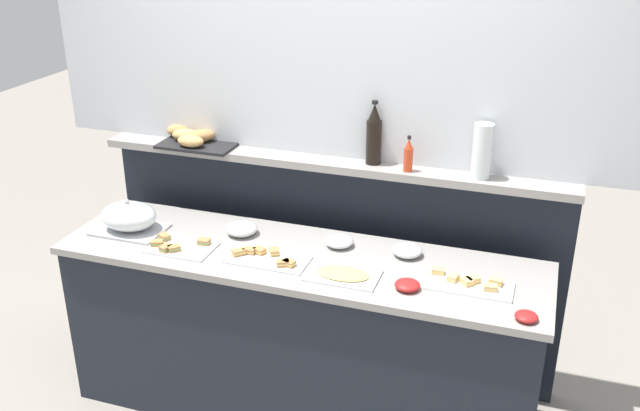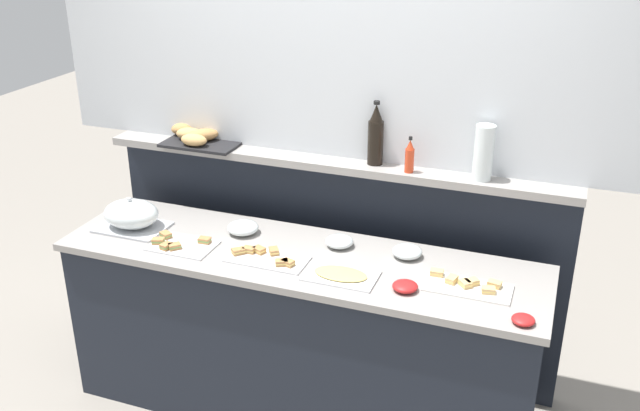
{
  "view_description": "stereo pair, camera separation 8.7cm",
  "coord_description": "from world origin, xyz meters",
  "px_view_note": "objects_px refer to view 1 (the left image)",
  "views": [
    {
      "loc": [
        1.03,
        -2.75,
        2.43
      ],
      "look_at": [
        0.07,
        0.1,
        1.11
      ],
      "focal_mm": 39.86,
      "sensor_mm": 36.0,
      "label": 1
    },
    {
      "loc": [
        1.11,
        -2.72,
        2.43
      ],
      "look_at": [
        0.07,
        0.1,
        1.11
      ],
      "focal_mm": 39.86,
      "sensor_mm": 36.0,
      "label": 2
    }
  ],
  "objects_px": {
    "glass_bowl_small": "(339,242)",
    "bread_basket": "(192,138)",
    "serving_cloche": "(129,217)",
    "hot_sauce_bottle": "(408,156)",
    "cold_cuts_platter": "(343,274)",
    "condiment_bowl_dark": "(407,285)",
    "glass_bowl_large": "(407,251)",
    "sandwich_platter_rear": "(179,246)",
    "sandwich_platter_front": "(267,258)",
    "condiment_bowl_teal": "(526,316)",
    "wine_bottle_dark": "(374,136)",
    "water_carafe": "(482,151)",
    "glass_bowl_medium": "(242,229)",
    "sandwich_platter_side": "(470,284)"
  },
  "relations": [
    {
      "from": "glass_bowl_small",
      "to": "bread_basket",
      "type": "distance_m",
      "value": 0.99
    },
    {
      "from": "serving_cloche",
      "to": "hot_sauce_bottle",
      "type": "xyz_separation_m",
      "value": [
        1.3,
        0.41,
        0.33
      ]
    },
    {
      "from": "serving_cloche",
      "to": "hot_sauce_bottle",
      "type": "bearing_deg",
      "value": 17.46
    },
    {
      "from": "cold_cuts_platter",
      "to": "condiment_bowl_dark",
      "type": "xyz_separation_m",
      "value": [
        0.29,
        -0.02,
        0.01
      ]
    },
    {
      "from": "glass_bowl_large",
      "to": "hot_sauce_bottle",
      "type": "height_order",
      "value": "hot_sauce_bottle"
    },
    {
      "from": "sandwich_platter_rear",
      "to": "sandwich_platter_front",
      "type": "height_order",
      "value": "same"
    },
    {
      "from": "condiment_bowl_teal",
      "to": "wine_bottle_dark",
      "type": "bearing_deg",
      "value": 140.54
    },
    {
      "from": "serving_cloche",
      "to": "sandwich_platter_rear",
      "type": "bearing_deg",
      "value": -15.81
    },
    {
      "from": "hot_sauce_bottle",
      "to": "bread_basket",
      "type": "height_order",
      "value": "hot_sauce_bottle"
    },
    {
      "from": "glass_bowl_small",
      "to": "water_carafe",
      "type": "height_order",
      "value": "water_carafe"
    },
    {
      "from": "hot_sauce_bottle",
      "to": "water_carafe",
      "type": "xyz_separation_m",
      "value": [
        0.34,
        0.02,
        0.05
      ]
    },
    {
      "from": "sandwich_platter_rear",
      "to": "cold_cuts_platter",
      "type": "height_order",
      "value": "sandwich_platter_rear"
    },
    {
      "from": "hot_sauce_bottle",
      "to": "water_carafe",
      "type": "distance_m",
      "value": 0.34
    },
    {
      "from": "glass_bowl_medium",
      "to": "glass_bowl_small",
      "type": "height_order",
      "value": "glass_bowl_medium"
    },
    {
      "from": "hot_sauce_bottle",
      "to": "wine_bottle_dark",
      "type": "xyz_separation_m",
      "value": [
        -0.18,
        0.05,
        0.07
      ]
    },
    {
      "from": "serving_cloche",
      "to": "wine_bottle_dark",
      "type": "xyz_separation_m",
      "value": [
        1.12,
        0.46,
        0.4
      ]
    },
    {
      "from": "wine_bottle_dark",
      "to": "hot_sauce_bottle",
      "type": "bearing_deg",
      "value": -15.49
    },
    {
      "from": "sandwich_platter_side",
      "to": "cold_cuts_platter",
      "type": "distance_m",
      "value": 0.55
    },
    {
      "from": "sandwich_platter_front",
      "to": "sandwich_platter_side",
      "type": "distance_m",
      "value": 0.91
    },
    {
      "from": "wine_bottle_dark",
      "to": "bread_basket",
      "type": "xyz_separation_m",
      "value": [
        -0.98,
        -0.03,
        -0.11
      ]
    },
    {
      "from": "serving_cloche",
      "to": "water_carafe",
      "type": "height_order",
      "value": "water_carafe"
    },
    {
      "from": "glass_bowl_small",
      "to": "water_carafe",
      "type": "xyz_separation_m",
      "value": [
        0.6,
        0.26,
        0.44
      ]
    },
    {
      "from": "sandwich_platter_front",
      "to": "water_carafe",
      "type": "height_order",
      "value": "water_carafe"
    },
    {
      "from": "sandwich_platter_rear",
      "to": "glass_bowl_small",
      "type": "relative_size",
      "value": 2.29
    },
    {
      "from": "sandwich_platter_front",
      "to": "cold_cuts_platter",
      "type": "bearing_deg",
      "value": -4.72
    },
    {
      "from": "sandwich_platter_rear",
      "to": "hot_sauce_bottle",
      "type": "relative_size",
      "value": 1.75
    },
    {
      "from": "glass_bowl_large",
      "to": "wine_bottle_dark",
      "type": "distance_m",
      "value": 0.58
    },
    {
      "from": "condiment_bowl_dark",
      "to": "wine_bottle_dark",
      "type": "distance_m",
      "value": 0.8
    },
    {
      "from": "glass_bowl_medium",
      "to": "condiment_bowl_teal",
      "type": "height_order",
      "value": "glass_bowl_medium"
    },
    {
      "from": "glass_bowl_small",
      "to": "condiment_bowl_teal",
      "type": "xyz_separation_m",
      "value": [
        0.89,
        -0.38,
        -0.01
      ]
    },
    {
      "from": "sandwich_platter_side",
      "to": "serving_cloche",
      "type": "distance_m",
      "value": 1.68
    },
    {
      "from": "glass_bowl_medium",
      "to": "bread_basket",
      "type": "height_order",
      "value": "bread_basket"
    },
    {
      "from": "sandwich_platter_side",
      "to": "sandwich_platter_rear",
      "type": "bearing_deg",
      "value": -176.46
    },
    {
      "from": "cold_cuts_platter",
      "to": "wine_bottle_dark",
      "type": "height_order",
      "value": "wine_bottle_dark"
    },
    {
      "from": "sandwich_platter_rear",
      "to": "water_carafe",
      "type": "xyz_separation_m",
      "value": [
        1.31,
        0.53,
        0.45
      ]
    },
    {
      "from": "condiment_bowl_dark",
      "to": "hot_sauce_bottle",
      "type": "relative_size",
      "value": 0.62
    },
    {
      "from": "sandwich_platter_rear",
      "to": "sandwich_platter_side",
      "type": "distance_m",
      "value": 1.36
    },
    {
      "from": "serving_cloche",
      "to": "glass_bowl_small",
      "type": "distance_m",
      "value": 1.05
    },
    {
      "from": "sandwich_platter_rear",
      "to": "glass_bowl_large",
      "type": "height_order",
      "value": "glass_bowl_large"
    },
    {
      "from": "glass_bowl_small",
      "to": "condiment_bowl_dark",
      "type": "xyz_separation_m",
      "value": [
        0.39,
        -0.29,
        -0.01
      ]
    },
    {
      "from": "glass_bowl_medium",
      "to": "glass_bowl_small",
      "type": "bearing_deg",
      "value": 3.47
    },
    {
      "from": "sandwich_platter_front",
      "to": "serving_cloche",
      "type": "xyz_separation_m",
      "value": [
        -0.77,
        0.07,
        0.06
      ]
    },
    {
      "from": "glass_bowl_large",
      "to": "condiment_bowl_teal",
      "type": "xyz_separation_m",
      "value": [
        0.56,
        -0.38,
        -0.01
      ]
    },
    {
      "from": "condiment_bowl_dark",
      "to": "water_carafe",
      "type": "xyz_separation_m",
      "value": [
        0.21,
        0.55,
        0.44
      ]
    },
    {
      "from": "wine_bottle_dark",
      "to": "cold_cuts_platter",
      "type": "bearing_deg",
      "value": -88.0
    },
    {
      "from": "serving_cloche",
      "to": "condiment_bowl_teal",
      "type": "relative_size",
      "value": 3.68
    },
    {
      "from": "condiment_bowl_teal",
      "to": "wine_bottle_dark",
      "type": "distance_m",
      "value": 1.14
    },
    {
      "from": "sandwich_platter_front",
      "to": "water_carafe",
      "type": "xyz_separation_m",
      "value": [
        0.87,
        0.51,
        0.45
      ]
    },
    {
      "from": "glass_bowl_medium",
      "to": "condiment_bowl_dark",
      "type": "relative_size",
      "value": 1.42
    },
    {
      "from": "serving_cloche",
      "to": "water_carafe",
      "type": "relative_size",
      "value": 1.31
    }
  ]
}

